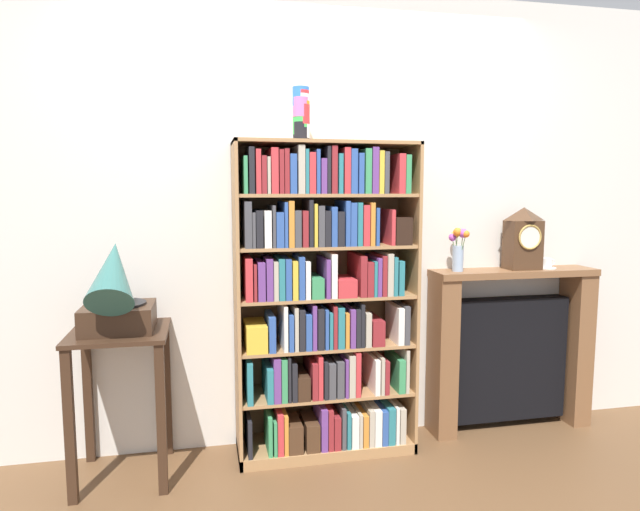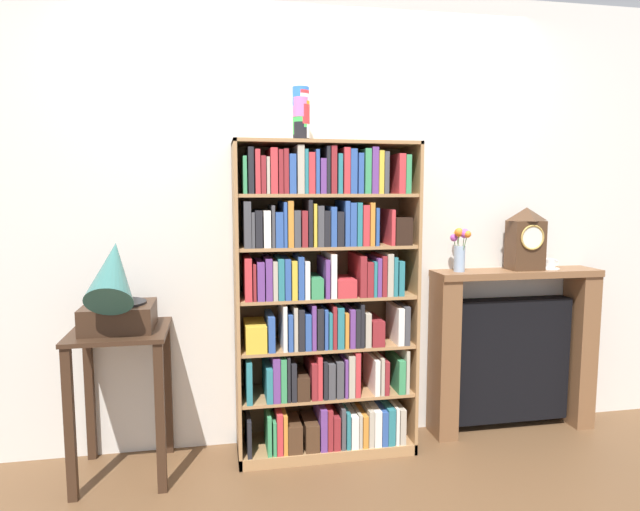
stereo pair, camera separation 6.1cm
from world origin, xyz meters
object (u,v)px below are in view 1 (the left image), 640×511
at_px(bookshelf, 324,304).
at_px(flower_vase, 458,247).
at_px(side_table_left, 121,372).
at_px(gramophone, 115,293).
at_px(teacup_with_saucer, 546,264).
at_px(cup_stack, 301,115).
at_px(fireplace_mantel, 509,350).
at_px(mantel_clock, 523,238).

distance_m(bookshelf, flower_vase, 0.88).
bearing_deg(side_table_left, gramophone, -90.00).
height_order(gramophone, teacup_with_saucer, gramophone).
height_order(cup_stack, teacup_with_saucer, cup_stack).
bearing_deg(fireplace_mantel, cup_stack, -177.33).
relative_size(side_table_left, mantel_clock, 2.06).
bearing_deg(teacup_with_saucer, fireplace_mantel, 175.01).
xyz_separation_m(side_table_left, fireplace_mantel, (2.27, 0.15, -0.07)).
distance_m(side_table_left, teacup_with_saucer, 2.53).
relative_size(cup_stack, fireplace_mantel, 0.28).
distance_m(fireplace_mantel, mantel_clock, 0.70).
bearing_deg(cup_stack, teacup_with_saucer, 1.59).
height_order(cup_stack, gramophone, cup_stack).
bearing_deg(mantel_clock, cup_stack, -178.33).
height_order(side_table_left, fireplace_mantel, fireplace_mantel).
xyz_separation_m(cup_stack, gramophone, (-0.95, -0.15, -0.90)).
xyz_separation_m(cup_stack, side_table_left, (-0.95, -0.08, -1.32)).
distance_m(gramophone, fireplace_mantel, 2.33).
height_order(bookshelf, side_table_left, bookshelf).
height_order(fireplace_mantel, teacup_with_saucer, teacup_with_saucer).
bearing_deg(side_table_left, flower_vase, 3.73).
bearing_deg(mantel_clock, flower_vase, -179.84).
distance_m(fireplace_mantel, flower_vase, 0.75).
relative_size(gramophone, teacup_with_saucer, 4.13).
bearing_deg(bookshelf, mantel_clock, 2.96).
bearing_deg(side_table_left, fireplace_mantel, 3.69).
distance_m(mantel_clock, flower_vase, 0.43).
height_order(cup_stack, flower_vase, cup_stack).
bearing_deg(mantel_clock, bookshelf, -177.04).
xyz_separation_m(bookshelf, teacup_with_saucer, (1.42, 0.07, 0.17)).
xyz_separation_m(gramophone, mantel_clock, (2.32, 0.19, 0.21)).
bearing_deg(side_table_left, bookshelf, 3.23).
xyz_separation_m(gramophone, fireplace_mantel, (2.27, 0.21, -0.48)).
height_order(cup_stack, side_table_left, cup_stack).
bearing_deg(teacup_with_saucer, bookshelf, -177.28).
relative_size(side_table_left, teacup_with_saucer, 6.15).
bearing_deg(mantel_clock, side_table_left, -176.92).
distance_m(bookshelf, fireplace_mantel, 1.26).
height_order(gramophone, fireplace_mantel, gramophone).
distance_m(gramophone, flower_vase, 1.91).
relative_size(cup_stack, teacup_with_saucer, 2.26).
bearing_deg(fireplace_mantel, teacup_with_saucer, -4.99).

